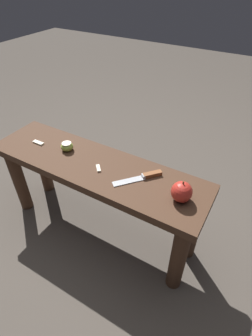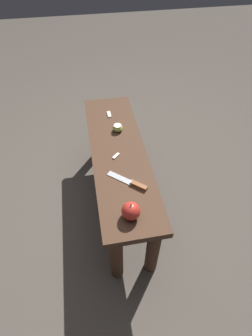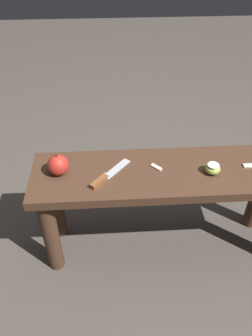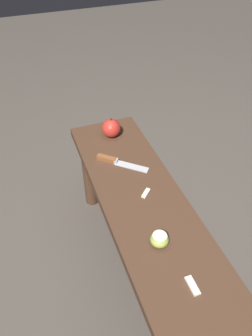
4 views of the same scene
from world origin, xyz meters
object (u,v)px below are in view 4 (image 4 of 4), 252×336
object	(u,v)px
wooden_bench	(144,221)
apple_whole	(111,128)
knife	(115,161)
apple_cut	(159,239)

from	to	relation	value
wooden_bench	apple_whole	bearing A→B (deg)	178.40
wooden_bench	knife	world-z (taller)	knife
knife	apple_cut	distance (m)	0.44
wooden_bench	knife	xyz separation A→B (m)	(-0.25, -0.03, 0.12)
wooden_bench	apple_cut	world-z (taller)	apple_cut
apple_whole	apple_cut	size ratio (longest dim) A/B	1.57
wooden_bench	apple_cut	size ratio (longest dim) A/B	18.01
apple_whole	apple_cut	distance (m)	0.63
wooden_bench	apple_cut	xyz separation A→B (m)	(0.19, -0.03, 0.13)
knife	apple_whole	xyz separation A→B (m)	(-0.19, 0.05, 0.04)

